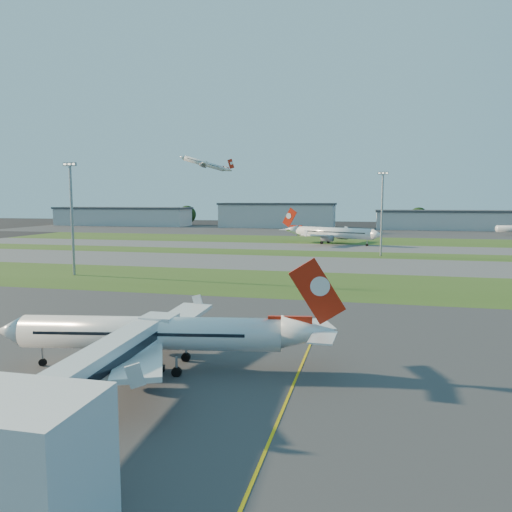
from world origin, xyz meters
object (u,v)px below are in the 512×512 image
(airliner_parked, at_px, (154,334))
(light_mast_west, at_px, (72,211))
(jet_bridge, at_px, (91,369))
(light_mast_centre, at_px, (382,208))
(airliner_taxiing, at_px, (333,233))

(airliner_parked, relative_size, light_mast_west, 1.29)
(jet_bridge, height_order, airliner_parked, airliner_parked)
(airliner_parked, bearing_deg, light_mast_centre, 67.81)
(airliner_taxiing, bearing_deg, light_mast_west, 84.37)
(airliner_parked, height_order, light_mast_west, light_mast_west)
(jet_bridge, relative_size, light_mast_west, 1.04)
(jet_bridge, distance_m, light_mast_centre, 126.17)
(airliner_parked, xyz_separation_m, light_mast_centre, (24.81, 111.33, 11.15))
(airliner_parked, height_order, airliner_taxiing, airliner_taxiing)
(jet_bridge, distance_m, airliner_taxiing, 161.55)
(airliner_taxiing, relative_size, light_mast_west, 1.46)
(jet_bridge, height_order, light_mast_centre, light_mast_centre)
(airliner_parked, relative_size, airliner_taxiing, 0.88)
(airliner_parked, bearing_deg, light_mast_west, 119.61)
(airliner_taxiing, height_order, light_mast_west, light_mast_west)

